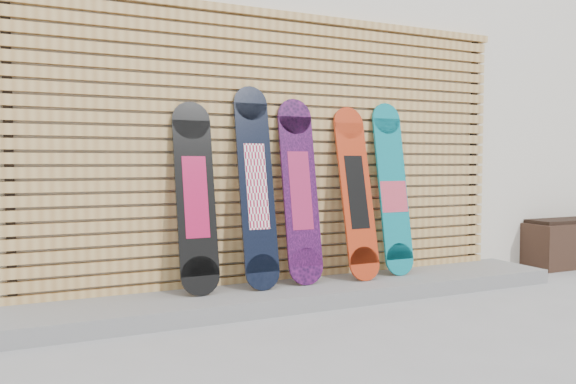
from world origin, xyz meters
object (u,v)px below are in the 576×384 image
object	(u,v)px
snowboard_0	(195,197)
snowboard_2	(300,190)
snowboard_1	(256,186)
snowboard_4	(393,189)
planter_box	(568,242)
snowboard_3	(356,192)

from	to	relation	value
snowboard_0	snowboard_2	xyz separation A→B (m)	(0.85, 0.00, 0.03)
snowboard_1	snowboard_2	distance (m)	0.38
snowboard_2	snowboard_4	world-z (taller)	snowboard_4
snowboard_0	snowboard_2	world-z (taller)	snowboard_2
snowboard_1	snowboard_2	world-z (taller)	snowboard_1
planter_box	snowboard_4	world-z (taller)	snowboard_4
planter_box	snowboard_4	xyz separation A→B (m)	(-2.28, -0.07, 0.61)
snowboard_4	snowboard_2	bearing A→B (deg)	179.91
snowboard_0	snowboard_3	size ratio (longest dim) A/B	0.99
snowboard_3	snowboard_4	world-z (taller)	snowboard_4
snowboard_1	snowboard_2	bearing A→B (deg)	2.12
snowboard_3	snowboard_2	bearing A→B (deg)	176.61
snowboard_1	snowboard_3	bearing A→B (deg)	-1.03
snowboard_1	snowboard_3	distance (m)	0.89
snowboard_3	snowboard_4	bearing A→B (deg)	4.21
snowboard_0	snowboard_4	world-z (taller)	snowboard_4
planter_box	snowboard_3	distance (m)	2.73
snowboard_0	snowboard_1	distance (m)	0.48
snowboard_2	snowboard_3	xyz separation A→B (m)	(0.50, -0.03, -0.02)
snowboard_4	snowboard_1	bearing A→B (deg)	-179.43
snowboard_0	planter_box	bearing A→B (deg)	0.96
snowboard_3	snowboard_4	distance (m)	0.39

